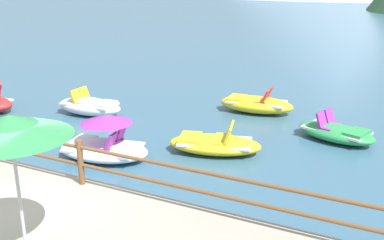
{
  "coord_description": "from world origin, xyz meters",
  "views": [
    {
      "loc": [
        5.57,
        -4.71,
        4.36
      ],
      "look_at": [
        0.82,
        5.0,
        0.9
      ],
      "focal_mm": 40.54,
      "sensor_mm": 36.0,
      "label": 1
    }
  ],
  "objects_px": {
    "beach_umbrella": "(10,128)",
    "pedal_boat_3": "(214,144)",
    "pedal_boat_2": "(90,106)",
    "pedal_boat_4": "(336,132)",
    "pedal_boat_1": "(104,144)",
    "pedal_boat_6": "(256,104)"
  },
  "relations": [
    {
      "from": "beach_umbrella",
      "to": "pedal_boat_3",
      "type": "xyz_separation_m",
      "value": [
        0.5,
        6.0,
        -2.2
      ]
    },
    {
      "from": "pedal_boat_2",
      "to": "pedal_boat_4",
      "type": "relative_size",
      "value": 0.97
    },
    {
      "from": "beach_umbrella",
      "to": "pedal_boat_1",
      "type": "distance_m",
      "value": 5.2
    },
    {
      "from": "pedal_boat_6",
      "to": "pedal_boat_4",
      "type": "bearing_deg",
      "value": -29.69
    },
    {
      "from": "pedal_boat_3",
      "to": "pedal_boat_4",
      "type": "relative_size",
      "value": 1.06
    },
    {
      "from": "beach_umbrella",
      "to": "pedal_boat_6",
      "type": "relative_size",
      "value": 0.85
    },
    {
      "from": "pedal_boat_1",
      "to": "pedal_boat_4",
      "type": "height_order",
      "value": "pedal_boat_1"
    },
    {
      "from": "pedal_boat_3",
      "to": "pedal_boat_2",
      "type": "bearing_deg",
      "value": 165.79
    },
    {
      "from": "pedal_boat_1",
      "to": "pedal_boat_2",
      "type": "xyz_separation_m",
      "value": [
        -2.82,
        2.93,
        -0.09
      ]
    },
    {
      "from": "pedal_boat_1",
      "to": "pedal_boat_6",
      "type": "bearing_deg",
      "value": 68.94
    },
    {
      "from": "pedal_boat_4",
      "to": "pedal_boat_1",
      "type": "bearing_deg",
      "value": -141.98
    },
    {
      "from": "pedal_boat_3",
      "to": "pedal_boat_6",
      "type": "bearing_deg",
      "value": 92.62
    },
    {
      "from": "beach_umbrella",
      "to": "pedal_boat_2",
      "type": "xyz_separation_m",
      "value": [
        -4.71,
        7.32,
        -2.14
      ]
    },
    {
      "from": "pedal_boat_2",
      "to": "pedal_boat_6",
      "type": "height_order",
      "value": "pedal_boat_2"
    },
    {
      "from": "beach_umbrella",
      "to": "pedal_boat_2",
      "type": "height_order",
      "value": "beach_umbrella"
    },
    {
      "from": "pedal_boat_2",
      "to": "pedal_boat_6",
      "type": "relative_size",
      "value": 0.92
    },
    {
      "from": "pedal_boat_3",
      "to": "pedal_boat_4",
      "type": "bearing_deg",
      "value": 41.08
    },
    {
      "from": "pedal_boat_1",
      "to": "pedal_boat_4",
      "type": "bearing_deg",
      "value": 38.02
    },
    {
      "from": "beach_umbrella",
      "to": "pedal_boat_4",
      "type": "distance_m",
      "value": 9.29
    },
    {
      "from": "beach_umbrella",
      "to": "pedal_boat_1",
      "type": "bearing_deg",
      "value": 113.33
    },
    {
      "from": "beach_umbrella",
      "to": "pedal_boat_6",
      "type": "distance_m",
      "value": 10.32
    },
    {
      "from": "pedal_boat_4",
      "to": "pedal_boat_6",
      "type": "distance_m",
      "value": 3.4
    }
  ]
}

